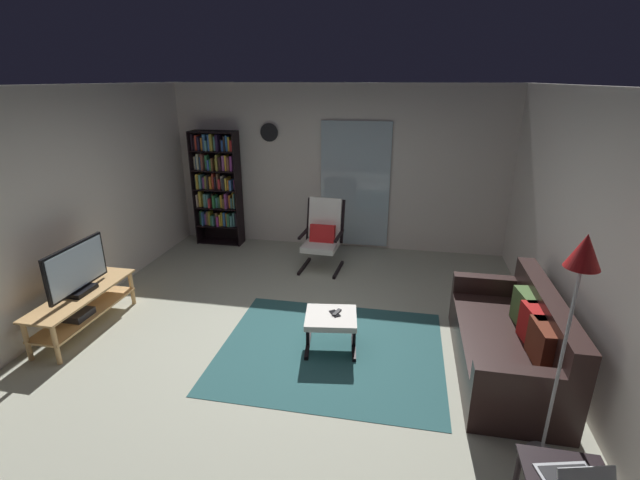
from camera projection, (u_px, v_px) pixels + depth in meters
ground_plane at (296, 334)px, 4.92m from camera, size 7.02×7.02×0.00m
wall_back at (337, 168)px, 7.16m from camera, size 5.60×0.06×2.60m
wall_left at (58, 208)px, 4.96m from camera, size 0.06×6.00×2.60m
wall_right at (585, 240)px, 4.00m from camera, size 0.06×6.00×2.60m
glass_door_panel at (355, 185)px, 7.13m from camera, size 1.10×0.01×2.00m
area_rug at (331, 350)px, 4.64m from camera, size 2.28×1.93×0.01m
tv_stand at (83, 306)px, 4.92m from camera, size 0.43×1.38×0.45m
television at (77, 271)px, 4.80m from camera, size 0.20×0.88×0.56m
bookshelf_near_tv at (217, 184)px, 7.35m from camera, size 0.76×0.30×1.88m
leather_sofa at (512, 343)px, 4.21m from camera, size 0.83×1.85×0.83m
lounge_armchair at (323, 233)px, 6.52m from camera, size 0.60×0.68×1.02m
ottoman at (331, 321)px, 4.57m from camera, size 0.58×0.55×0.39m
tv_remote at (337, 312)px, 4.58m from camera, size 0.08×0.15×0.02m
cell_phone at (335, 313)px, 4.57m from camera, size 0.14×0.15×0.01m
floor_lamp_by_sofa at (579, 277)px, 2.86m from camera, size 0.22×0.22×1.76m
wall_clock at (269, 132)px, 7.09m from camera, size 0.29×0.03×0.29m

